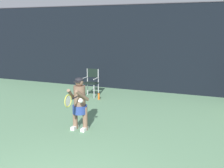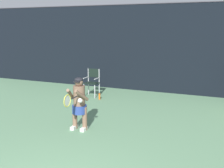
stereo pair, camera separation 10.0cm
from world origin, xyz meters
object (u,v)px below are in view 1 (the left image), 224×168
object	(u,v)px
umpire_chair	(91,81)
tennis_racket	(69,101)
water_bottle	(99,96)
tennis_player	(80,102)

from	to	relation	value
umpire_chair	tennis_racket	distance (m)	4.32
tennis_racket	water_bottle	bearing A→B (deg)	88.76
water_bottle	tennis_racket	size ratio (longest dim) A/B	0.44
umpire_chair	tennis_player	bearing A→B (deg)	-68.87
tennis_racket	tennis_player	bearing A→B (deg)	80.43
water_bottle	tennis_player	bearing A→B (deg)	-74.66
water_bottle	tennis_racket	distance (m)	3.90
umpire_chair	tennis_player	size ratio (longest dim) A/B	0.76
water_bottle	tennis_racket	bearing A→B (deg)	-76.39
umpire_chair	tennis_racket	bearing A→B (deg)	-71.26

